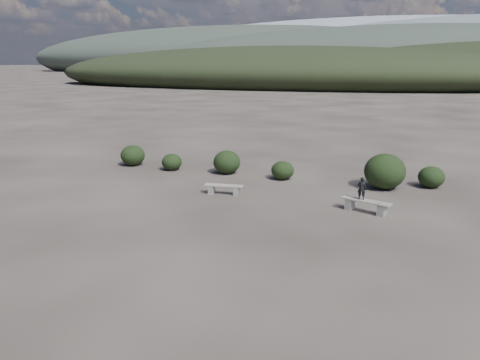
% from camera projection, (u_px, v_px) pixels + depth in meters
% --- Properties ---
extents(ground, '(1200.00, 1200.00, 0.00)m').
position_uv_depth(ground, '(201.00, 241.00, 14.27)').
color(ground, '#2D2723').
rests_on(ground, ground).
extents(bench_left, '(1.63, 0.56, 0.40)m').
position_uv_depth(bench_left, '(224.00, 189.00, 19.28)').
color(bench_left, slate).
rests_on(bench_left, ground).
extents(bench_right, '(1.88, 0.92, 0.46)m').
position_uv_depth(bench_right, '(366.00, 205.00, 16.94)').
color(bench_right, slate).
rests_on(bench_right, ground).
extents(seated_person, '(0.31, 0.22, 0.83)m').
position_uv_depth(seated_person, '(362.00, 188.00, 16.91)').
color(seated_person, black).
rests_on(seated_person, bench_right).
extents(shrub_a, '(1.01, 1.01, 0.83)m').
position_uv_depth(shrub_a, '(172.00, 162.00, 23.58)').
color(shrub_a, black).
rests_on(shrub_a, ground).
extents(shrub_b, '(1.32, 1.32, 1.13)m').
position_uv_depth(shrub_b, '(227.00, 162.00, 22.81)').
color(shrub_b, black).
rests_on(shrub_b, ground).
extents(shrub_c, '(1.07, 1.07, 0.85)m').
position_uv_depth(shrub_c, '(283.00, 170.00, 21.70)').
color(shrub_c, black).
rests_on(shrub_c, ground).
extents(shrub_d, '(1.74, 1.74, 1.53)m').
position_uv_depth(shrub_d, '(385.00, 171.00, 20.02)').
color(shrub_d, black).
rests_on(shrub_d, ground).
extents(shrub_e, '(1.12, 1.12, 0.93)m').
position_uv_depth(shrub_e, '(431.00, 177.00, 20.28)').
color(shrub_e, black).
rests_on(shrub_e, ground).
extents(shrub_f, '(1.26, 1.26, 1.07)m').
position_uv_depth(shrub_f, '(133.00, 155.00, 24.61)').
color(shrub_f, black).
rests_on(shrub_f, ground).
extents(mountain_ridges, '(500.00, 400.00, 56.00)m').
position_uv_depth(mountain_ridges, '(402.00, 53.00, 321.56)').
color(mountain_ridges, black).
rests_on(mountain_ridges, ground).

